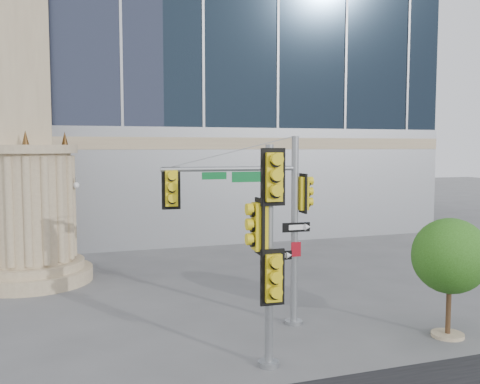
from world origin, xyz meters
name	(u,v)px	position (x,y,z in m)	size (l,w,h in m)	color
ground	(273,348)	(0.00, 0.00, 0.00)	(120.00, 120.00, 0.00)	#545456
monument	(27,133)	(-6.00, 9.00, 5.52)	(4.40, 4.40, 16.60)	tan
main_signal_pole	(262,210)	(0.30, 1.55, 3.30)	(4.13, 0.58, 5.33)	slate
secondary_signal_pole	(269,239)	(-0.58, -1.11, 2.99)	(0.87, 0.67, 5.08)	slate
street_tree	(451,259)	(4.74, -0.74, 2.09)	(2.04, 1.99, 3.17)	tan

